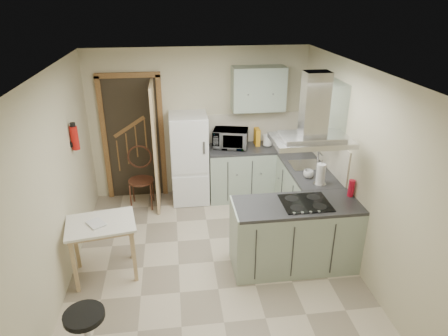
{
  "coord_description": "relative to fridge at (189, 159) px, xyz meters",
  "views": [
    {
      "loc": [
        -0.43,
        -4.31,
        3.28
      ],
      "look_at": [
        0.2,
        0.45,
        1.15
      ],
      "focal_mm": 32.0,
      "sensor_mm": 36.0,
      "label": 1
    }
  ],
  "objects": [
    {
      "name": "hob",
      "position": [
        1.32,
        -1.98,
        0.16
      ],
      "size": [
        0.58,
        0.5,
        0.01
      ],
      "primitive_type": "cube",
      "color": "black",
      "rests_on": "peninsula"
    },
    {
      "name": "wall_cabinet_right",
      "position": [
        1.82,
        -0.95,
        1.1
      ],
      "size": [
        0.35,
        0.9,
        0.7
      ],
      "primitive_type": "cube",
      "color": "#9EB2A0",
      "rests_on": "right_wall"
    },
    {
      "name": "peninsula",
      "position": [
        1.22,
        -1.98,
        -0.3
      ],
      "size": [
        1.55,
        0.65,
        0.9
      ],
      "primitive_type": "cube",
      "color": "#9EB2A0",
      "rests_on": "floor"
    },
    {
      "name": "left_wall",
      "position": [
        -1.6,
        -1.8,
        0.5
      ],
      "size": [
        0.0,
        4.2,
        4.2
      ],
      "primitive_type": "plane",
      "rotation": [
        1.57,
        0.0,
        1.57
      ],
      "color": "beige",
      "rests_on": "floor"
    },
    {
      "name": "floor",
      "position": [
        0.2,
        -1.8,
        -0.75
      ],
      "size": [
        4.2,
        4.2,
        0.0
      ],
      "primitive_type": "plane",
      "color": "#C3B297",
      "rests_on": "ground"
    },
    {
      "name": "ceiling",
      "position": [
        0.2,
        -1.8,
        1.75
      ],
      "size": [
        4.2,
        4.2,
        0.0
      ],
      "primitive_type": "plane",
      "rotation": [
        3.14,
        0.0,
        0.0
      ],
      "color": "silver",
      "rests_on": "back_wall"
    },
    {
      "name": "fire_extinguisher",
      "position": [
        -1.54,
        -0.9,
        0.75
      ],
      "size": [
        0.1,
        0.1,
        0.32
      ],
      "primitive_type": "cylinder",
      "color": "#B2140F",
      "rests_on": "left_wall"
    },
    {
      "name": "kettle",
      "position": [
        1.31,
        0.02,
        0.26
      ],
      "size": [
        0.16,
        0.16,
        0.22
      ],
      "primitive_type": "cylinder",
      "rotation": [
        0.0,
        0.0,
        0.13
      ],
      "color": "white",
      "rests_on": "counter_back"
    },
    {
      "name": "wall_cabinet_back",
      "position": [
        1.15,
        0.12,
        1.1
      ],
      "size": [
        0.85,
        0.35,
        0.7
      ],
      "primitive_type": "cube",
      "color": "#9EB2A0",
      "rests_on": "back_wall"
    },
    {
      "name": "paper_towel",
      "position": [
        1.68,
        -1.49,
        0.3
      ],
      "size": [
        0.14,
        0.14,
        0.3
      ],
      "primitive_type": "cylinder",
      "rotation": [
        0.0,
        0.0,
        -0.24
      ],
      "color": "silver",
      "rests_on": "counter_right"
    },
    {
      "name": "cup",
      "position": [
        1.59,
        -1.27,
        0.2
      ],
      "size": [
        0.16,
        0.16,
        0.11
      ],
      "primitive_type": "imported",
      "rotation": [
        0.0,
        0.0,
        0.15
      ],
      "color": "white",
      "rests_on": "counter_right"
    },
    {
      "name": "fridge",
      "position": [
        0.0,
        0.0,
        0.0
      ],
      "size": [
        0.6,
        0.6,
        1.5
      ],
      "primitive_type": "cube",
      "color": "white",
      "rests_on": "floor"
    },
    {
      "name": "splashback",
      "position": [
        1.16,
        0.29,
        0.4
      ],
      "size": [
        1.68,
        0.02,
        0.5
      ],
      "primitive_type": "cube",
      "color": "beige",
      "rests_on": "counter_back"
    },
    {
      "name": "book",
      "position": [
        -1.27,
        -1.94,
        0.05
      ],
      "size": [
        0.27,
        0.29,
        0.1
      ],
      "primitive_type": "imported",
      "rotation": [
        0.0,
        0.0,
        0.59
      ],
      "color": "#AA4A38",
      "rests_on": "drop_leaf_table"
    },
    {
      "name": "microwave",
      "position": [
        0.69,
        0.05,
        0.3
      ],
      "size": [
        0.64,
        0.51,
        0.31
      ],
      "primitive_type": "imported",
      "rotation": [
        0.0,
        0.0,
        -0.26
      ],
      "color": "black",
      "rests_on": "counter_back"
    },
    {
      "name": "bentwood_chair",
      "position": [
        -0.81,
        -0.14,
        -0.29
      ],
      "size": [
        0.43,
        0.43,
        0.92
      ],
      "primitive_type": "cube",
      "rotation": [
        0.0,
        0.0,
        -0.04
      ],
      "color": "#50261A",
      "rests_on": "floor"
    },
    {
      "name": "sink",
      "position": [
        1.7,
        -0.85,
        0.16
      ],
      "size": [
        0.45,
        0.4,
        0.01
      ],
      "primitive_type": "cube",
      "color": "silver",
      "rests_on": "counter_right"
    },
    {
      "name": "counter_right",
      "position": [
        1.7,
        -0.68,
        -0.3
      ],
      "size": [
        0.6,
        1.95,
        0.9
      ],
      "primitive_type": "cube",
      "color": "#9EB2A0",
      "rests_on": "floor"
    },
    {
      "name": "stool",
      "position": [
        -1.16,
        -3.1,
        -0.49
      ],
      "size": [
        0.51,
        0.51,
        0.52
      ],
      "primitive_type": "cylinder",
      "rotation": [
        0.0,
        0.0,
        0.4
      ],
      "color": "black",
      "rests_on": "floor"
    },
    {
      "name": "counter_back",
      "position": [
        0.86,
        0.0,
        -0.3
      ],
      "size": [
        1.08,
        0.6,
        0.9
      ],
      "primitive_type": "cube",
      "color": "#9EB2A0",
      "rests_on": "floor"
    },
    {
      "name": "right_wall",
      "position": [
        2.0,
        -1.8,
        0.5
      ],
      "size": [
        0.0,
        4.2,
        4.2
      ],
      "primitive_type": "plane",
      "rotation": [
        1.57,
        0.0,
        -1.57
      ],
      "color": "beige",
      "rests_on": "floor"
    },
    {
      "name": "doorway",
      "position": [
        -0.9,
        0.27,
        0.3
      ],
      "size": [
        1.1,
        0.12,
        2.1
      ],
      "primitive_type": "cube",
      "color": "brown",
      "rests_on": "floor"
    },
    {
      "name": "drop_leaf_table",
      "position": [
        -1.16,
        -1.86,
        -0.38
      ],
      "size": [
        0.89,
        0.72,
        0.75
      ],
      "primitive_type": "cube",
      "rotation": [
        0.0,
        0.0,
        0.16
      ],
      "color": "#D5B183",
      "rests_on": "floor"
    },
    {
      "name": "back_wall",
      "position": [
        0.2,
        0.3,
        0.5
      ],
      "size": [
        3.6,
        0.0,
        3.6
      ],
      "primitive_type": "plane",
      "rotation": [
        1.57,
        0.0,
        0.0
      ],
      "color": "beige",
      "rests_on": "floor"
    },
    {
      "name": "cereal_box",
      "position": [
        1.15,
        0.11,
        0.29
      ],
      "size": [
        0.08,
        0.19,
        0.28
      ],
      "primitive_type": "cube",
      "rotation": [
        0.0,
        0.0,
        0.0
      ],
      "color": "orange",
      "rests_on": "counter_back"
    },
    {
      "name": "soap_bottle",
      "position": [
        1.79,
        -0.25,
        0.26
      ],
      "size": [
        0.12,
        0.12,
        0.22
      ],
      "primitive_type": "imported",
      "rotation": [
        0.0,
        0.0,
        -0.27
      ],
      "color": "#A3A1AC",
      "rests_on": "counter_right"
    },
    {
      "name": "extractor_hood",
      "position": [
        1.32,
        -1.98,
        0.97
      ],
      "size": [
        0.9,
        0.55,
        0.1
      ],
      "primitive_type": "cube",
      "color": "silver",
      "rests_on": "ceiling"
    },
    {
      "name": "red_bottle",
      "position": [
        1.95,
        -1.87,
        0.26
      ],
      "size": [
        0.09,
        0.09,
        0.22
      ],
      "primitive_type": "cylinder",
      "rotation": [
        0.0,
        0.0,
        0.26
      ],
      "color": "red",
      "rests_on": "peninsula"
    }
  ]
}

